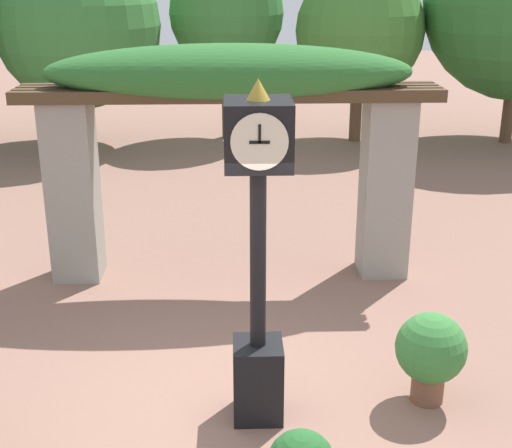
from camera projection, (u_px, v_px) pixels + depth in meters
ground_plane at (232, 399)px, 6.89m from camera, size 60.00×60.00×0.00m
pedestal_clock at (258, 253)px, 6.10m from camera, size 0.55×0.60×3.11m
pergola at (229, 109)px, 8.96m from camera, size 5.30×1.21×3.06m
potted_plant_far_left at (431, 351)px, 6.70m from camera, size 0.67×0.67×0.91m
tree_line at (251, 13)px, 15.82m from camera, size 17.16×4.33×5.35m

